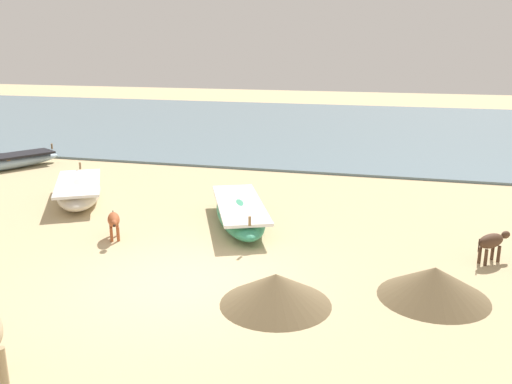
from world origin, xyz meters
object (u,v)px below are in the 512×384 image
Objects in this scene: calf_near_rust at (114,221)px; calf_far_dark at (492,242)px; fishing_boat_1 at (240,212)px; fishing_boat_2 at (79,191)px.

calf_near_rust is 7.74m from calf_far_dark.
calf_far_dark is at bearing 64.59° from calf_near_rust.
fishing_boat_1 is 5.48m from calf_far_dark.
fishing_boat_2 reaches higher than fishing_boat_1.
calf_far_dark is (5.38, -1.02, 0.14)m from fishing_boat_1.
fishing_boat_2 is at bearing -121.44° from fishing_boat_1.
calf_far_dark is (7.71, 0.70, 0.01)m from calf_near_rust.
fishing_boat_1 is 4.63× the size of calf_near_rust.
calf_far_dark reaches higher than calf_near_rust.
calf_near_rust is (-2.33, -1.72, 0.13)m from fishing_boat_1.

